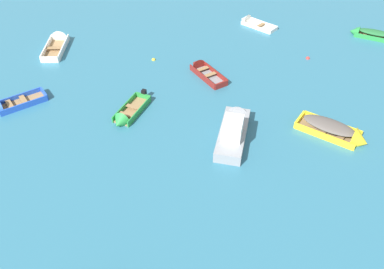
# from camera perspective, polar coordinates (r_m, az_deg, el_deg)

# --- Properties ---
(rowboat_yellow_back_row_right) EXTENTS (4.39, 3.79, 1.46)m
(rowboat_yellow_back_row_right) POSITION_cam_1_polar(r_m,az_deg,el_deg) (26.28, 20.29, 0.25)
(rowboat_yellow_back_row_right) COLOR #99754C
(rowboat_yellow_back_row_right) RESTS_ON ground_plane
(rowboat_white_outer_left) EXTENTS (3.39, 3.32, 1.16)m
(rowboat_white_outer_left) POSITION_cam_1_polar(r_m,az_deg,el_deg) (38.58, 8.18, 15.51)
(rowboat_white_outer_left) COLOR beige
(rowboat_white_outer_left) RESTS_ON ground_plane
(rowboat_green_distant_center) EXTENTS (3.87, 2.79, 1.07)m
(rowboat_green_distant_center) POSITION_cam_1_polar(r_m,az_deg,el_deg) (38.96, 23.70, 13.00)
(rowboat_green_distant_center) COLOR #99754C
(rowboat_green_distant_center) RESTS_ON ground_plane
(motor_launch_grey_far_back) EXTENTS (2.78, 5.37, 2.01)m
(motor_launch_grey_far_back) POSITION_cam_1_polar(r_m,az_deg,el_deg) (24.77, 5.94, 0.88)
(motor_launch_grey_far_back) COLOR gray
(motor_launch_grey_far_back) RESTS_ON ground_plane
(rowboat_blue_center) EXTENTS (3.75, 2.99, 1.19)m
(rowboat_blue_center) POSITION_cam_1_polar(r_m,az_deg,el_deg) (29.71, -24.68, 3.65)
(rowboat_blue_center) COLOR #99754C
(rowboat_blue_center) RESTS_ON ground_plane
(rowboat_maroon_midfield_right) EXTENTS (2.87, 3.84, 1.09)m
(rowboat_maroon_midfield_right) POSITION_cam_1_polar(r_m,az_deg,el_deg) (30.89, 1.38, 9.22)
(rowboat_maroon_midfield_right) COLOR gray
(rowboat_maroon_midfield_right) RESTS_ON ground_plane
(rowboat_white_near_left) EXTENTS (1.60, 4.46, 1.35)m
(rowboat_white_near_left) POSITION_cam_1_polar(r_m,az_deg,el_deg) (36.47, -18.41, 12.40)
(rowboat_white_near_left) COLOR #99754C
(rowboat_white_near_left) RESTS_ON ground_plane
(rowboat_green_cluster_inner) EXTENTS (2.58, 3.73, 1.09)m
(rowboat_green_cluster_inner) POSITION_cam_1_polar(r_m,az_deg,el_deg) (26.51, -9.33, 2.60)
(rowboat_green_cluster_inner) COLOR #99754C
(rowboat_green_cluster_inner) RESTS_ON ground_plane
(mooring_buoy_far_field) EXTENTS (0.32, 0.32, 0.32)m
(mooring_buoy_far_field) POSITION_cam_1_polar(r_m,az_deg,el_deg) (33.96, 16.08, 10.31)
(mooring_buoy_far_field) COLOR red
(mooring_buoy_far_field) RESTS_ON ground_plane
(mooring_buoy_central) EXTENTS (0.31, 0.31, 0.31)m
(mooring_buoy_central) POSITION_cam_1_polar(r_m,az_deg,el_deg) (32.63, -5.46, 10.48)
(mooring_buoy_central) COLOR yellow
(mooring_buoy_central) RESTS_ON ground_plane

